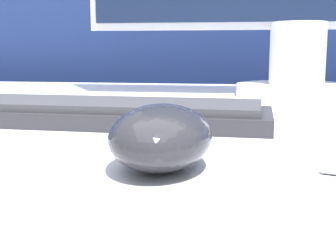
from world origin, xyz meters
TOP-DOWN VIEW (x-y plane):
  - partition_panel at (0.00, 0.64)m, footprint 5.00×0.03m
  - computer_mouse_near at (0.03, -0.23)m, footprint 0.07×0.10m
  - keyboard at (-0.07, -0.05)m, footprint 0.38×0.13m

SIDE VIEW (x-z plane):
  - partition_panel at x=0.00m, z-range 0.00..1.11m
  - keyboard at x=-0.07m, z-range 0.73..0.75m
  - computer_mouse_near at x=0.03m, z-range 0.73..0.77m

